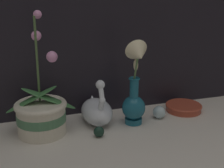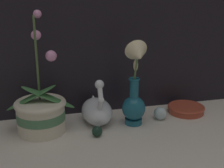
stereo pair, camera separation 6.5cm
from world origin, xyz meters
name	(u,v)px [view 1 (the left image)]	position (x,y,z in m)	size (l,w,h in m)	color
ground_plane	(130,136)	(0.00, 0.00, 0.00)	(2.80, 2.80, 0.00)	beige
orchid_potted_plant	(41,114)	(-0.30, 0.12, 0.08)	(0.25, 0.19, 0.44)	beige
swan_figurine	(97,110)	(-0.09, 0.15, 0.05)	(0.12, 0.20, 0.19)	silver
blue_vase	(135,92)	(0.05, 0.09, 0.13)	(0.09, 0.12, 0.33)	#195B75
glass_sphere	(159,112)	(0.17, 0.11, 0.03)	(0.05, 0.05, 0.05)	silver
amber_dish	(184,107)	(0.30, 0.15, 0.02)	(0.16, 0.16, 0.03)	#A8422D
glass_bauble	(99,132)	(-0.11, 0.03, 0.02)	(0.04, 0.04, 0.04)	#142D23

